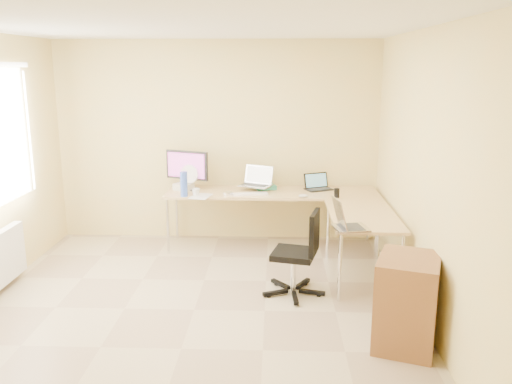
{
  "coord_description": "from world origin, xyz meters",
  "views": [
    {
      "loc": [
        0.76,
        -4.65,
        2.27
      ],
      "look_at": [
        0.55,
        1.1,
        0.9
      ],
      "focal_mm": 37.3,
      "sensor_mm": 36.0,
      "label": 1
    }
  ],
  "objects_px": {
    "laptop_center": "(256,176)",
    "mug": "(196,192)",
    "keyboard": "(250,194)",
    "desk_fan": "(190,178)",
    "desk_return": "(361,246)",
    "cabinet": "(407,305)",
    "laptop_black": "(319,182)",
    "laptop_return": "(351,216)",
    "office_chair": "(294,247)",
    "monitor": "(187,170)",
    "desk_main": "(272,219)",
    "water_bottle": "(184,184)"
  },
  "relations": [
    {
      "from": "laptop_black",
      "to": "desk_fan",
      "type": "relative_size",
      "value": 1.1
    },
    {
      "from": "monitor",
      "to": "water_bottle",
      "type": "bearing_deg",
      "value": -65.52
    },
    {
      "from": "laptop_black",
      "to": "cabinet",
      "type": "distance_m",
      "value": 2.65
    },
    {
      "from": "laptop_center",
      "to": "mug",
      "type": "relative_size",
      "value": 3.77
    },
    {
      "from": "desk_main",
      "to": "laptop_black",
      "type": "bearing_deg",
      "value": 11.3
    },
    {
      "from": "laptop_return",
      "to": "desk_fan",
      "type": "bearing_deg",
      "value": 37.99
    },
    {
      "from": "laptop_center",
      "to": "desk_fan",
      "type": "xyz_separation_m",
      "value": [
        -0.83,
        0.01,
        -0.03
      ]
    },
    {
      "from": "water_bottle",
      "to": "desk_return",
      "type": "bearing_deg",
      "value": -19.04
    },
    {
      "from": "desk_fan",
      "to": "office_chair",
      "type": "distance_m",
      "value": 2.0
    },
    {
      "from": "desk_return",
      "to": "keyboard",
      "type": "bearing_deg",
      "value": 146.87
    },
    {
      "from": "laptop_center",
      "to": "water_bottle",
      "type": "distance_m",
      "value": 0.92
    },
    {
      "from": "laptop_center",
      "to": "mug",
      "type": "bearing_deg",
      "value": -130.3
    },
    {
      "from": "desk_return",
      "to": "cabinet",
      "type": "bearing_deg",
      "value": -84.01
    },
    {
      "from": "desk_main",
      "to": "water_bottle",
      "type": "height_order",
      "value": "water_bottle"
    },
    {
      "from": "desk_return",
      "to": "keyboard",
      "type": "distance_m",
      "value": 1.53
    },
    {
      "from": "laptop_black",
      "to": "keyboard",
      "type": "relative_size",
      "value": 0.76
    },
    {
      "from": "cabinet",
      "to": "laptop_center",
      "type": "bearing_deg",
      "value": 137.05
    },
    {
      "from": "desk_main",
      "to": "cabinet",
      "type": "height_order",
      "value": "cabinet"
    },
    {
      "from": "water_bottle",
      "to": "keyboard",
      "type": "bearing_deg",
      "value": 7.71
    },
    {
      "from": "cabinet",
      "to": "mug",
      "type": "bearing_deg",
      "value": 152.41
    },
    {
      "from": "office_chair",
      "to": "cabinet",
      "type": "bearing_deg",
      "value": -34.3
    },
    {
      "from": "laptop_return",
      "to": "laptop_center",
      "type": "bearing_deg",
      "value": 21.12
    },
    {
      "from": "laptop_black",
      "to": "laptop_return",
      "type": "height_order",
      "value": "laptop_return"
    },
    {
      "from": "laptop_black",
      "to": "cabinet",
      "type": "xyz_separation_m",
      "value": [
        0.53,
        -2.55,
        -0.47
      ]
    },
    {
      "from": "desk_main",
      "to": "laptop_return",
      "type": "distance_m",
      "value": 1.79
    },
    {
      "from": "laptop_center",
      "to": "keyboard",
      "type": "xyz_separation_m",
      "value": [
        -0.06,
        -0.25,
        -0.17
      ]
    },
    {
      "from": "water_bottle",
      "to": "office_chair",
      "type": "relative_size",
      "value": 0.34
    },
    {
      "from": "desk_return",
      "to": "mug",
      "type": "height_order",
      "value": "mug"
    },
    {
      "from": "keyboard",
      "to": "mug",
      "type": "xyz_separation_m",
      "value": [
        -0.65,
        -0.09,
        0.04
      ]
    },
    {
      "from": "monitor",
      "to": "laptop_center",
      "type": "height_order",
      "value": "monitor"
    },
    {
      "from": "desk_return",
      "to": "laptop_center",
      "type": "bearing_deg",
      "value": 138.2
    },
    {
      "from": "desk_fan",
      "to": "laptop_return",
      "type": "bearing_deg",
      "value": -22.02
    },
    {
      "from": "mug",
      "to": "laptop_return",
      "type": "distance_m",
      "value": 2.11
    },
    {
      "from": "monitor",
      "to": "mug",
      "type": "xyz_separation_m",
      "value": [
        0.16,
        -0.37,
        -0.2
      ]
    },
    {
      "from": "laptop_center",
      "to": "desk_fan",
      "type": "relative_size",
      "value": 1.28
    },
    {
      "from": "laptop_center",
      "to": "mug",
      "type": "distance_m",
      "value": 0.8
    },
    {
      "from": "office_chair",
      "to": "keyboard",
      "type": "bearing_deg",
      "value": 125.34
    },
    {
      "from": "laptop_return",
      "to": "office_chair",
      "type": "height_order",
      "value": "laptop_return"
    },
    {
      "from": "laptop_center",
      "to": "cabinet",
      "type": "xyz_separation_m",
      "value": [
        1.33,
        -2.49,
        -0.55
      ]
    },
    {
      "from": "desk_return",
      "to": "monitor",
      "type": "bearing_deg",
      "value": 152.12
    },
    {
      "from": "desk_main",
      "to": "office_chair",
      "type": "relative_size",
      "value": 2.99
    },
    {
      "from": "desk_return",
      "to": "laptop_center",
      "type": "xyz_separation_m",
      "value": [
        -1.18,
        1.06,
        0.54
      ]
    },
    {
      "from": "laptop_black",
      "to": "keyboard",
      "type": "xyz_separation_m",
      "value": [
        -0.86,
        -0.31,
        -0.09
      ]
    },
    {
      "from": "desk_main",
      "to": "laptop_center",
      "type": "height_order",
      "value": "laptop_center"
    },
    {
      "from": "laptop_center",
      "to": "laptop_black",
      "type": "distance_m",
      "value": 0.81
    },
    {
      "from": "desk_main",
      "to": "cabinet",
      "type": "relative_size",
      "value": 3.27
    },
    {
      "from": "office_chair",
      "to": "cabinet",
      "type": "height_order",
      "value": "office_chair"
    },
    {
      "from": "laptop_return",
      "to": "office_chair",
      "type": "distance_m",
      "value": 0.66
    },
    {
      "from": "monitor",
      "to": "laptop_black",
      "type": "distance_m",
      "value": 1.68
    },
    {
      "from": "desk_return",
      "to": "water_bottle",
      "type": "xyz_separation_m",
      "value": [
        -2.04,
        0.7,
        0.52
      ]
    }
  ]
}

